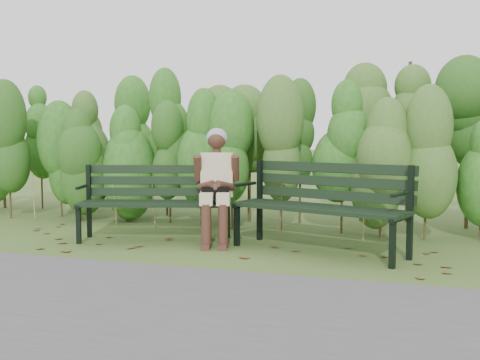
% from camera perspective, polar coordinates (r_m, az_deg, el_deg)
% --- Properties ---
extents(ground, '(80.00, 80.00, 0.00)m').
position_cam_1_polar(ground, '(6.24, -0.99, -7.13)').
color(ground, '#3D5926').
extents(footpath, '(60.00, 2.50, 0.01)m').
position_cam_1_polar(footpath, '(4.28, -10.79, -12.68)').
color(footpath, '#474749').
rests_on(footpath, ground).
extents(hedge_band, '(11.04, 1.67, 2.42)m').
position_cam_1_polar(hedge_band, '(7.89, 3.38, 4.53)').
color(hedge_band, '#47381E').
rests_on(hedge_band, ground).
extents(leaf_litter, '(5.96, 2.17, 0.01)m').
position_cam_1_polar(leaf_litter, '(5.85, 0.80, -7.90)').
color(leaf_litter, brown).
rests_on(leaf_litter, ground).
extents(bench_left, '(1.90, 1.08, 0.90)m').
position_cam_1_polar(bench_left, '(6.88, -8.49, -1.59)').
color(bench_left, black).
rests_on(bench_left, ground).
extents(bench_right, '(2.03, 1.21, 0.97)m').
position_cam_1_polar(bench_right, '(6.18, 8.42, -1.95)').
color(bench_right, black).
rests_on(bench_right, ground).
extents(seated_woman, '(0.59, 0.85, 1.35)m').
position_cam_1_polar(seated_woman, '(6.59, -2.43, 0.15)').
color(seated_woman, beige).
rests_on(seated_woman, ground).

